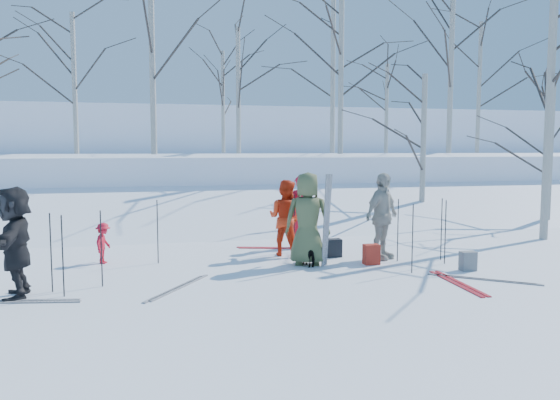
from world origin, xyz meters
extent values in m
plane|color=white|center=(0.00, 0.00, 0.00)|extent=(120.00, 120.00, 0.00)
cube|color=white|center=(0.00, 7.00, 0.15)|extent=(70.00, 9.49, 4.12)
cube|color=white|center=(0.00, 17.00, 1.00)|extent=(70.00, 18.00, 2.20)
cube|color=white|center=(0.00, 38.00, 2.00)|extent=(90.00, 30.00, 6.00)
imported|color=#485432|center=(0.43, 0.85, 0.96)|extent=(1.08, 0.87, 1.93)
imported|color=red|center=(0.82, 2.85, 0.88)|extent=(0.72, 0.56, 1.76)
imported|color=red|center=(0.23, 1.93, 0.85)|extent=(1.05, 1.03, 1.71)
imported|color=red|center=(-3.70, 1.95, 0.43)|extent=(0.47, 0.62, 0.86)
imported|color=beige|center=(2.17, 1.05, 0.94)|extent=(1.17, 1.00, 1.89)
imported|color=black|center=(-4.85, -0.45, 0.90)|extent=(0.64, 1.70, 1.80)
imported|color=black|center=(0.45, 0.74, 0.24)|extent=(0.38, 0.60, 0.47)
cube|color=silver|center=(0.72, 0.56, 0.95)|extent=(0.12, 0.17, 1.90)
cube|color=silver|center=(0.80, 0.62, 0.95)|extent=(0.12, 0.23, 1.89)
cylinder|color=black|center=(2.20, -0.34, 0.67)|extent=(0.02, 0.02, 1.34)
cylinder|color=black|center=(-2.59, 1.70, 0.67)|extent=(0.02, 0.02, 1.34)
cylinder|color=black|center=(0.79, 2.41, 0.67)|extent=(0.02, 0.02, 1.34)
cylinder|color=black|center=(-4.35, -0.26, 0.67)|extent=(0.02, 0.02, 1.34)
cylinder|color=black|center=(2.40, 0.74, 0.67)|extent=(0.02, 0.02, 1.34)
cylinder|color=black|center=(3.39, 0.67, 0.67)|extent=(0.02, 0.02, 1.34)
cylinder|color=black|center=(3.25, 0.27, 0.67)|extent=(0.02, 0.02, 1.34)
cylinder|color=black|center=(-3.56, -0.07, 0.67)|extent=(0.02, 0.02, 1.34)
cylinder|color=black|center=(0.51, 2.21, 0.67)|extent=(0.02, 0.02, 1.34)
cylinder|color=black|center=(-4.11, -0.60, 0.67)|extent=(0.02, 0.02, 1.34)
cube|color=#A32519|center=(1.74, 0.58, 0.21)|extent=(0.32, 0.22, 0.42)
cube|color=slate|center=(3.37, -0.40, 0.19)|extent=(0.30, 0.20, 0.38)
cube|color=black|center=(1.23, 1.52, 0.20)|extent=(0.34, 0.24, 0.40)
camera|label=1|loc=(-2.66, -9.88, 2.41)|focal=35.00mm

